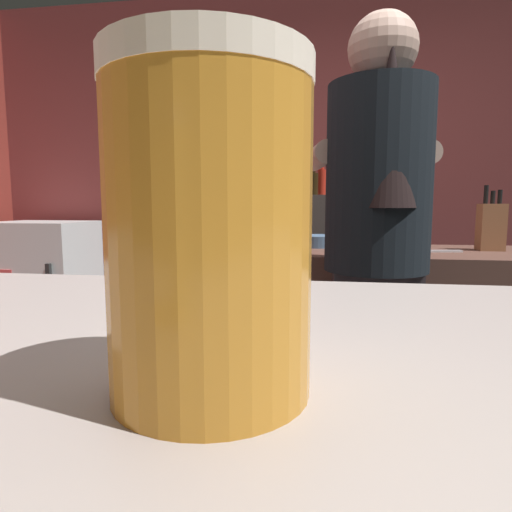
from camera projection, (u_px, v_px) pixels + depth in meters
wall_back at (314, 177)px, 3.32m from camera, size 5.20×0.10×2.70m
prep_counter at (385, 354)px, 1.93m from camera, size 2.10×0.60×0.94m
back_shelf at (326, 279)px, 3.12m from camera, size 0.80×0.36×1.20m
mini_fridge at (45, 288)px, 3.27m from camera, size 0.68×0.58×1.01m
bartender at (377, 243)px, 1.43m from camera, size 0.47×0.54×1.74m
knife_block at (491, 226)px, 1.84m from camera, size 0.10×0.08×0.28m
mixing_bowl at (318, 241)px, 2.02m from camera, size 0.19×0.19×0.05m
chefs_knife at (433, 251)px, 1.80m from camera, size 0.24×0.07×0.01m
pint_glass_far at (210, 232)px, 0.17m from camera, size 0.08×0.08×0.13m
bottle_vinegar at (314, 183)px, 2.98m from camera, size 0.07×0.07×0.22m
bottle_hot_sauce at (322, 181)px, 3.04m from camera, size 0.06×0.06×0.26m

